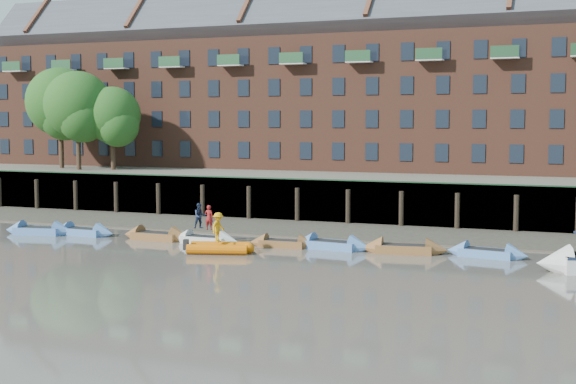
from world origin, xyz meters
The scene contains 19 objects.
ground centered at (0.00, 0.00, 0.00)m, with size 220.00×220.00×0.00m, color #5F5952.
foreshore centered at (0.00, 18.00, 0.00)m, with size 110.00×8.00×0.50m, color #3D382F.
mud_band centered at (0.00, 14.60, 0.00)m, with size 110.00×1.60×0.10m, color #4C4336.
river_wall centered at (0.00, 22.38, 1.59)m, with size 110.00×1.23×3.30m.
bank_terrace centered at (0.00, 36.00, 1.60)m, with size 110.00×28.00×3.20m, color #5E594D.
apartment_terrace centered at (0.00, 36.99, 12.82)m, with size 80.60×15.56×20.98m.
tree_cluster centered at (-25.62, 27.35, 9.00)m, with size 11.76×7.74×9.40m.
rowboat_0 centered at (-15.96, 9.30, 0.26)m, with size 5.14×2.17×1.44m.
rowboat_1 centered at (-12.93, 10.05, 0.24)m, with size 4.73×1.55×1.36m.
rowboat_2 centered at (-7.28, 9.98, 0.25)m, with size 4.94×1.57×1.42m.
rowboat_3 centered at (-3.70, 9.82, 0.23)m, with size 4.53×1.40×1.31m.
rowboat_4 centered at (1.38, 10.20, 0.22)m, with size 4.35×1.47×1.25m.
rowboat_5 centered at (4.40, 10.53, 0.25)m, with size 5.04×1.96×1.43m.
rowboat_6 centered at (8.76, 10.60, 0.26)m, with size 5.16×2.12×1.45m.
rowboat_7 centered at (13.41, 10.96, 0.24)m, with size 4.77×2.03×1.34m.
rib_tender centered at (-1.19, 6.94, 0.29)m, with size 3.94×2.69×0.66m.
person_rower_a centered at (-3.41, 9.76, 1.66)m, with size 0.57×0.37×1.56m, color maroon.
person_rower_b centered at (-4.21, 10.08, 1.69)m, with size 0.78×0.61×1.61m, color #19233F.
person_rib_crew centered at (-1.41, 6.99, 1.48)m, with size 1.12×0.64×1.73m, color orange.
Camera 1 is at (18.98, -34.67, 7.69)m, focal length 50.00 mm.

